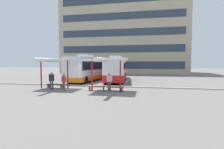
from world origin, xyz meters
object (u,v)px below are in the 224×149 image
at_px(waiting_shelter_1, 105,60).
at_px(waiting_passenger_0, 64,81).
at_px(waiting_passenger_2, 109,80).
at_px(coach_bus_1, 117,69).
at_px(bench_0, 55,85).
at_px(waiting_shelter_0, 53,61).
at_px(waiting_passenger_1, 52,79).
at_px(bench_2, 115,88).
at_px(bench_1, 97,87).
at_px(coach_bus_0, 90,69).

distance_m(waiting_shelter_1, waiting_passenger_0, 4.43).
bearing_deg(waiting_passenger_2, coach_bus_1, 96.02).
xyz_separation_m(waiting_shelter_1, waiting_passenger_2, (0.17, 1.06, -1.93)).
height_order(waiting_passenger_0, waiting_passenger_2, waiting_passenger_2).
bearing_deg(waiting_passenger_2, bench_0, -179.70).
bearing_deg(waiting_passenger_0, waiting_shelter_1, 4.12).
xyz_separation_m(waiting_shelter_0, waiting_passenger_0, (1.65, -0.92, -1.94)).
bearing_deg(waiting_passenger_0, bench_0, 141.32).
relative_size(waiting_shelter_0, waiting_passenger_1, 2.64).
height_order(bench_2, waiting_passenger_0, waiting_passenger_0).
relative_size(bench_2, waiting_passenger_1, 0.91).
distance_m(bench_0, bench_2, 6.56).
xyz_separation_m(bench_0, waiting_shelter_1, (5.61, -1.03, 2.52)).
relative_size(coach_bus_1, bench_1, 7.59).
distance_m(waiting_passenger_0, waiting_passenger_2, 4.35).
height_order(waiting_shelter_1, waiting_passenger_2, waiting_shelter_1).
bearing_deg(bench_0, coach_bus_0, 84.21).
relative_size(coach_bus_0, waiting_shelter_1, 2.49).
bearing_deg(bench_1, waiting_shelter_0, 175.37).
distance_m(bench_1, waiting_passenger_0, 3.17).
height_order(coach_bus_0, waiting_shelter_0, coach_bus_0).
relative_size(coach_bus_1, waiting_passenger_1, 7.21).
relative_size(coach_bus_1, waiting_shelter_0, 2.73).
relative_size(waiting_shelter_1, waiting_passenger_1, 2.74).
xyz_separation_m(waiting_passenger_1, waiting_passenger_2, (5.54, 1.11, -0.10)).
bearing_deg(bench_2, waiting_passenger_0, -173.78).
bearing_deg(waiting_passenger_1, coach_bus_1, 67.15).
xyz_separation_m(waiting_passenger_0, waiting_passenger_1, (-1.41, 0.24, 0.11)).
xyz_separation_m(bench_0, bench_2, (6.51, -0.79, -0.01)).
height_order(waiting_shelter_0, bench_1, waiting_shelter_0).
bearing_deg(bench_2, bench_0, 173.11).
relative_size(waiting_shelter_0, bench_2, 2.92).
height_order(waiting_shelter_1, waiting_passenger_0, waiting_shelter_1).
bearing_deg(coach_bus_0, coach_bus_1, 12.78).
bearing_deg(bench_1, bench_2, -0.12).
height_order(coach_bus_0, waiting_passenger_1, coach_bus_0).
xyz_separation_m(bench_0, waiting_passenger_0, (1.65, -1.32, 0.58)).
distance_m(coach_bus_0, waiting_shelter_1, 10.95).
bearing_deg(coach_bus_0, waiting_passenger_1, -93.80).
distance_m(waiting_shelter_0, bench_0, 2.55).
xyz_separation_m(bench_1, waiting_passenger_0, (-3.07, -0.53, 0.58)).
distance_m(waiting_shelter_1, waiting_passenger_2, 2.21).
distance_m(waiting_shelter_0, waiting_passenger_1, 1.97).
height_order(waiting_passenger_0, waiting_passenger_1, waiting_passenger_1).
height_order(coach_bus_1, waiting_passenger_1, coach_bus_1).
height_order(coach_bus_0, bench_1, coach_bus_0).
height_order(bench_1, bench_2, same).
bearing_deg(waiting_passenger_0, waiting_shelter_0, 150.91).
relative_size(waiting_shelter_1, bench_1, 2.89).
bearing_deg(bench_0, waiting_passenger_1, -77.66).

